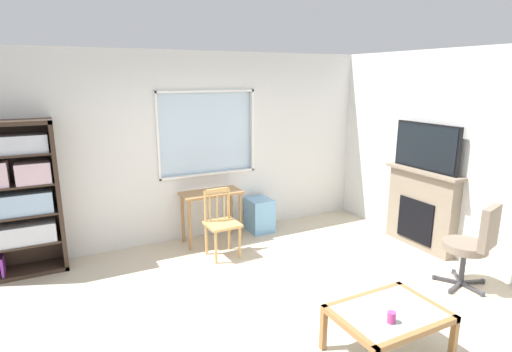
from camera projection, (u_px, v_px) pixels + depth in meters
name	position (u px, v px, depth m)	size (l,w,h in m)	color
ground	(273.00, 314.00, 4.17)	(6.53, 5.79, 0.02)	beige
wall_back_with_window	(192.00, 149.00, 5.92)	(5.53, 0.15, 2.69)	silver
wall_right	(472.00, 159.00, 5.09)	(0.12, 4.99, 2.69)	silver
bookshelf	(17.00, 196.00, 4.81)	(0.90, 0.38, 1.86)	#38281E
desk_under_window	(211.00, 201.00, 5.85)	(0.86, 0.42, 0.75)	#A37547
wooden_chair	(221.00, 222.00, 5.41)	(0.43, 0.42, 0.90)	tan
plastic_drawer_unit	(260.00, 215.00, 6.33)	(0.35, 0.40, 0.51)	#72ADDB
fireplace	(421.00, 208.00, 5.69)	(0.26, 1.17, 1.11)	gray
tv	(426.00, 147.00, 5.48)	(0.06, 1.01, 0.63)	black
office_chair	(474.00, 242.00, 4.54)	(0.58, 0.56, 1.00)	#7A6B5B
coffee_table	(388.00, 317.00, 3.46)	(0.92, 0.67, 0.42)	#8C9E99
sippy_cup	(391.00, 317.00, 3.28)	(0.07, 0.07, 0.09)	#DB3D84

